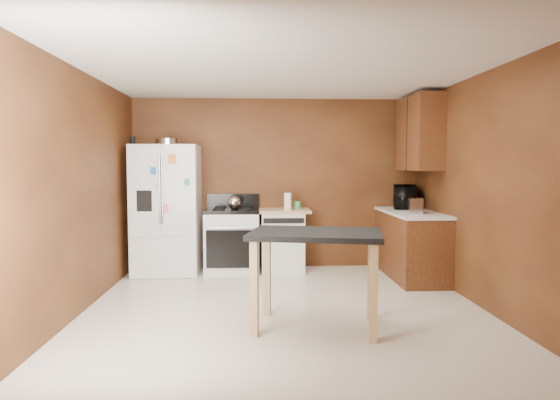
{
  "coord_description": "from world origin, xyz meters",
  "views": [
    {
      "loc": [
        -0.3,
        -5.16,
        1.52
      ],
      "look_at": [
        -0.01,
        0.85,
        1.1
      ],
      "focal_mm": 32.0,
      "sensor_mm": 36.0,
      "label": 1
    }
  ],
  "objects": [
    {
      "name": "wall_right",
      "position": [
        2.1,
        0.0,
        1.25
      ],
      "size": [
        0.0,
        4.5,
        4.5
      ],
      "primitive_type": "plane",
      "rotation": [
        1.57,
        0.0,
        -1.57
      ],
      "color": "brown",
      "rests_on": "ground"
    },
    {
      "name": "wall_back",
      "position": [
        0.0,
        2.25,
        1.25
      ],
      "size": [
        4.2,
        0.0,
        4.2
      ],
      "primitive_type": "plane",
      "rotation": [
        1.57,
        0.0,
        0.0
      ],
      "color": "brown",
      "rests_on": "ground"
    },
    {
      "name": "ceiling",
      "position": [
        0.0,
        0.0,
        2.5
      ],
      "size": [
        4.5,
        4.5,
        0.0
      ],
      "primitive_type": "plane",
      "rotation": [
        3.14,
        0.0,
        0.0
      ],
      "color": "white",
      "rests_on": "ground"
    },
    {
      "name": "pen_cup",
      "position": [
        -1.99,
        1.79,
        1.86
      ],
      "size": [
        0.08,
        0.08,
        0.11
      ],
      "primitive_type": "cylinder",
      "color": "black",
      "rests_on": "refrigerator"
    },
    {
      "name": "microwave",
      "position": [
        1.84,
        1.9,
        1.05
      ],
      "size": [
        0.49,
        0.62,
        0.3
      ],
      "primitive_type": "imported",
      "rotation": [
        0.0,
        0.0,
        1.33
      ],
      "color": "black",
      "rests_on": "right_cabinets"
    },
    {
      "name": "toaster",
      "position": [
        1.76,
        1.16,
        1.0
      ],
      "size": [
        0.22,
        0.3,
        0.2
      ],
      "primitive_type": "cube",
      "rotation": [
        0.0,
        0.0,
        -0.21
      ],
      "color": "silver",
      "rests_on": "right_cabinets"
    },
    {
      "name": "paper_towel",
      "position": [
        0.15,
        1.83,
        1.01
      ],
      "size": [
        0.11,
        0.11,
        0.24
      ],
      "primitive_type": "cylinder",
      "rotation": [
        0.0,
        0.0,
        0.02
      ],
      "color": "white",
      "rests_on": "dishwasher"
    },
    {
      "name": "green_canister",
      "position": [
        0.3,
        1.98,
        0.95
      ],
      "size": [
        0.13,
        0.13,
        0.11
      ],
      "primitive_type": "cylinder",
      "rotation": [
        0.0,
        0.0,
        -0.26
      ],
      "color": "#399658",
      "rests_on": "dishwasher"
    },
    {
      "name": "right_cabinets",
      "position": [
        1.84,
        1.48,
        0.91
      ],
      "size": [
        0.63,
        1.58,
        2.45
      ],
      "color": "brown",
      "rests_on": "ground"
    },
    {
      "name": "island",
      "position": [
        0.25,
        -0.6,
        0.77
      ],
      "size": [
        1.34,
        1.02,
        0.91
      ],
      "color": "black",
      "rests_on": "ground"
    },
    {
      "name": "wall_left",
      "position": [
        -2.1,
        0.0,
        1.25
      ],
      "size": [
        0.0,
        4.5,
        4.5
      ],
      "primitive_type": "plane",
      "rotation": [
        1.57,
        0.0,
        1.57
      ],
      "color": "brown",
      "rests_on": "ground"
    },
    {
      "name": "roasting_pan",
      "position": [
        -1.53,
        1.91,
        1.84
      ],
      "size": [
        0.36,
        0.36,
        0.09
      ],
      "primitive_type": "cylinder",
      "color": "silver",
      "rests_on": "refrigerator"
    },
    {
      "name": "gas_range",
      "position": [
        -0.64,
        1.92,
        0.46
      ],
      "size": [
        0.76,
        0.68,
        1.1
      ],
      "color": "white",
      "rests_on": "ground"
    },
    {
      "name": "wall_front",
      "position": [
        0.0,
        -2.25,
        1.25
      ],
      "size": [
        4.2,
        0.0,
        4.2
      ],
      "primitive_type": "plane",
      "rotation": [
        -1.57,
        0.0,
        0.0
      ],
      "color": "brown",
      "rests_on": "ground"
    },
    {
      "name": "refrigerator",
      "position": [
        -1.55,
        1.86,
        0.9
      ],
      "size": [
        0.9,
        0.8,
        1.8
      ],
      "color": "white",
      "rests_on": "ground"
    },
    {
      "name": "dishwasher",
      "position": [
        0.08,
        1.95,
        0.45
      ],
      "size": [
        0.78,
        0.63,
        0.89
      ],
      "color": "white",
      "rests_on": "ground"
    },
    {
      "name": "floor",
      "position": [
        0.0,
        0.0,
        0.0
      ],
      "size": [
        4.5,
        4.5,
        0.0
      ],
      "primitive_type": "plane",
      "color": "silver",
      "rests_on": "ground"
    },
    {
      "name": "kettle",
      "position": [
        -0.61,
        1.86,
        1.0
      ],
      "size": [
        0.19,
        0.19,
        0.19
      ],
      "primitive_type": "sphere",
      "color": "silver",
      "rests_on": "gas_range"
    }
  ]
}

